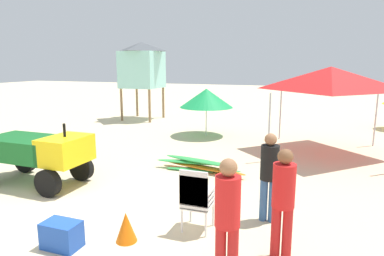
% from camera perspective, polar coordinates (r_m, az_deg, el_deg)
% --- Properties ---
extents(ground, '(80.00, 80.00, 0.00)m').
position_cam_1_polar(ground, '(6.80, -19.79, -14.16)').
color(ground, beige).
extents(utility_cart, '(2.56, 1.30, 1.50)m').
position_cam_1_polar(utility_cart, '(8.64, -24.58, -3.65)').
color(utility_cart, '#146023').
rests_on(utility_cart, ground).
extents(stacked_plastic_chairs, '(0.48, 0.48, 1.11)m').
position_cam_1_polar(stacked_plastic_chairs, '(5.69, 0.68, -11.31)').
color(stacked_plastic_chairs, silver).
rests_on(stacked_plastic_chairs, ground).
extents(surfboard_pile, '(2.56, 0.77, 0.32)m').
position_cam_1_polar(surfboard_pile, '(8.96, 1.47, -6.30)').
color(surfboard_pile, green).
rests_on(surfboard_pile, ground).
extents(lifeguard_near_left, '(0.32, 0.32, 1.68)m').
position_cam_1_polar(lifeguard_near_left, '(4.32, 6.02, -14.34)').
color(lifeguard_near_left, red).
rests_on(lifeguard_near_left, ground).
extents(lifeguard_near_center, '(0.32, 0.32, 1.65)m').
position_cam_1_polar(lifeguard_near_center, '(5.02, 15.19, -11.24)').
color(lifeguard_near_center, red).
rests_on(lifeguard_near_center, ground).
extents(lifeguard_near_right, '(0.32, 0.32, 1.62)m').
position_cam_1_polar(lifeguard_near_right, '(6.13, 12.95, -7.24)').
color(lifeguard_near_right, '#33598C').
rests_on(lifeguard_near_right, ground).
extents(popup_canopy, '(3.22, 3.22, 2.72)m').
position_cam_1_polar(popup_canopy, '(11.25, 22.40, 7.77)').
color(popup_canopy, '#B2B2B7').
rests_on(popup_canopy, ground).
extents(lifeguard_tower, '(1.98, 1.98, 3.86)m').
position_cam_1_polar(lifeguard_tower, '(17.30, -8.48, 10.52)').
color(lifeguard_tower, olive).
rests_on(lifeguard_tower, ground).
extents(beach_umbrella_left, '(2.08, 2.08, 1.86)m').
position_cam_1_polar(beach_umbrella_left, '(13.13, 2.44, 5.10)').
color(beach_umbrella_left, beige).
rests_on(beach_umbrella_left, ground).
extents(traffic_cone_near, '(0.34, 0.34, 0.49)m').
position_cam_1_polar(traffic_cone_near, '(5.68, -11.10, -16.11)').
color(traffic_cone_near, orange).
rests_on(traffic_cone_near, ground).
extents(cooler_box, '(0.57, 0.37, 0.42)m').
position_cam_1_polar(cooler_box, '(5.79, -21.19, -16.51)').
color(cooler_box, blue).
rests_on(cooler_box, ground).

